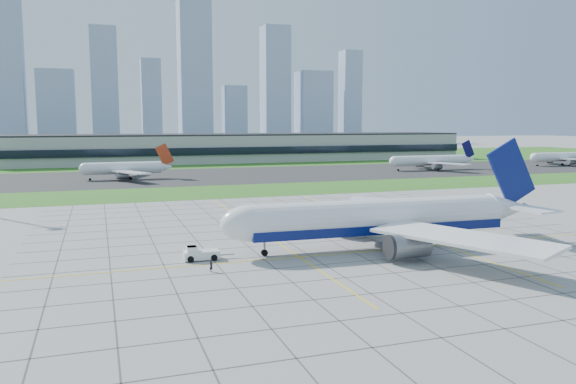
{
  "coord_description": "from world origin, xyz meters",
  "views": [
    {
      "loc": [
        -41.08,
        -87.9,
        22.24
      ],
      "look_at": [
        -1.64,
        28.42,
        7.0
      ],
      "focal_mm": 35.0,
      "sensor_mm": 36.0,
      "label": 1
    }
  ],
  "objects_px": {
    "pushback_tug": "(199,254)",
    "distant_jet_3": "(563,157)",
    "airliner": "(381,219)",
    "distant_jet_1": "(125,168)",
    "crew_far": "(532,252)",
    "crew_near": "(211,266)",
    "distant_jet_2": "(431,160)"
  },
  "relations": [
    {
      "from": "pushback_tug",
      "to": "distant_jet_3",
      "type": "height_order",
      "value": "distant_jet_3"
    },
    {
      "from": "airliner",
      "to": "distant_jet_1",
      "type": "relative_size",
      "value": 1.46
    },
    {
      "from": "distant_jet_1",
      "to": "crew_far",
      "type": "bearing_deg",
      "value": -69.52
    },
    {
      "from": "airliner",
      "to": "distant_jet_1",
      "type": "xyz_separation_m",
      "value": [
        -37.2,
        140.78,
        -0.82
      ]
    },
    {
      "from": "pushback_tug",
      "to": "crew_far",
      "type": "height_order",
      "value": "pushback_tug"
    },
    {
      "from": "crew_near",
      "to": "distant_jet_2",
      "type": "xyz_separation_m",
      "value": [
        133.22,
        147.04,
        3.56
      ]
    },
    {
      "from": "airliner",
      "to": "distant_jet_3",
      "type": "xyz_separation_m",
      "value": [
        181.91,
        142.57,
        -0.81
      ]
    },
    {
      "from": "crew_near",
      "to": "distant_jet_1",
      "type": "distance_m",
      "value": 147.36
    },
    {
      "from": "crew_far",
      "to": "distant_jet_1",
      "type": "bearing_deg",
      "value": 138.15
    },
    {
      "from": "distant_jet_3",
      "to": "distant_jet_1",
      "type": "bearing_deg",
      "value": -179.53
    },
    {
      "from": "airliner",
      "to": "pushback_tug",
      "type": "relative_size",
      "value": 7.45
    },
    {
      "from": "crew_far",
      "to": "distant_jet_3",
      "type": "distance_m",
      "value": 224.96
    },
    {
      "from": "crew_far",
      "to": "distant_jet_1",
      "type": "relative_size",
      "value": 0.04
    },
    {
      "from": "airliner",
      "to": "crew_near",
      "type": "height_order",
      "value": "airliner"
    },
    {
      "from": "pushback_tug",
      "to": "crew_far",
      "type": "xyz_separation_m",
      "value": [
        52.85,
        -15.79,
        -0.13
      ]
    },
    {
      "from": "distant_jet_1",
      "to": "distant_jet_2",
      "type": "bearing_deg",
      "value": -0.08
    },
    {
      "from": "airliner",
      "to": "distant_jet_3",
      "type": "relative_size",
      "value": 1.46
    },
    {
      "from": "crew_near",
      "to": "distant_jet_1",
      "type": "xyz_separation_m",
      "value": [
        -5.47,
        147.22,
        3.56
      ]
    },
    {
      "from": "pushback_tug",
      "to": "distant_jet_1",
      "type": "height_order",
      "value": "distant_jet_1"
    },
    {
      "from": "crew_far",
      "to": "distant_jet_3",
      "type": "height_order",
      "value": "distant_jet_3"
    },
    {
      "from": "crew_far",
      "to": "distant_jet_3",
      "type": "xyz_separation_m",
      "value": [
        161.19,
        156.88,
        3.59
      ]
    },
    {
      "from": "crew_near",
      "to": "crew_far",
      "type": "relative_size",
      "value": 1.03
    },
    {
      "from": "airliner",
      "to": "distant_jet_1",
      "type": "distance_m",
      "value": 145.62
    },
    {
      "from": "crew_far",
      "to": "distant_jet_2",
      "type": "distance_m",
      "value": 174.73
    },
    {
      "from": "distant_jet_2",
      "to": "pushback_tug",
      "type": "bearing_deg",
      "value": -133.84
    },
    {
      "from": "pushback_tug",
      "to": "crew_near",
      "type": "height_order",
      "value": "pushback_tug"
    },
    {
      "from": "airliner",
      "to": "pushback_tug",
      "type": "bearing_deg",
      "value": 179.11
    },
    {
      "from": "pushback_tug",
      "to": "distant_jet_2",
      "type": "relative_size",
      "value": 0.19
    },
    {
      "from": "distant_jet_1",
      "to": "distant_jet_2",
      "type": "height_order",
      "value": "same"
    },
    {
      "from": "airliner",
      "to": "crew_far",
      "type": "height_order",
      "value": "airliner"
    },
    {
      "from": "distant_jet_2",
      "to": "distant_jet_3",
      "type": "xyz_separation_m",
      "value": [
        80.43,
        1.97,
        -0.0
      ]
    },
    {
      "from": "distant_jet_2",
      "to": "airliner",
      "type": "bearing_deg",
      "value": -125.82
    }
  ]
}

